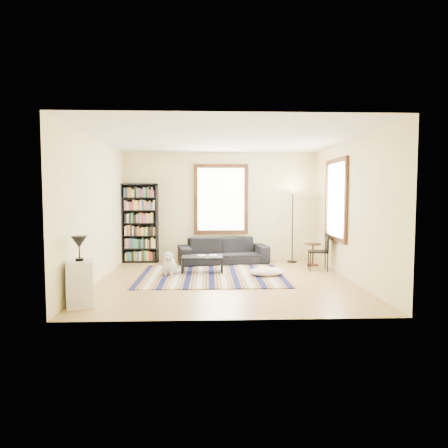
{
  "coord_description": "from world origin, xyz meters",
  "views": [
    {
      "loc": [
        -0.33,
        -7.83,
        1.7
      ],
      "look_at": [
        0.0,
        0.5,
        1.1
      ],
      "focal_mm": 32.0,
      "sensor_mm": 36.0,
      "label": 1
    }
  ],
  "objects_px": {
    "bookshelf": "(140,223)",
    "dog": "(170,263)",
    "folding_chair": "(318,252)",
    "white_cabinet": "(80,283)",
    "floor_cushion": "(267,272)",
    "sofa": "(223,251)",
    "floor_lamp": "(292,226)",
    "side_table": "(313,254)",
    "coffee_table": "(202,264)"
  },
  "relations": [
    {
      "from": "sofa",
      "to": "side_table",
      "type": "xyz_separation_m",
      "value": [
        2.16,
        -0.39,
        -0.05
      ]
    },
    {
      "from": "folding_chair",
      "to": "white_cabinet",
      "type": "relative_size",
      "value": 1.23
    },
    {
      "from": "white_cabinet",
      "to": "sofa",
      "type": "bearing_deg",
      "value": 41.91
    },
    {
      "from": "side_table",
      "to": "dog",
      "type": "xyz_separation_m",
      "value": [
        -3.35,
        -1.01,
        -0.01
      ]
    },
    {
      "from": "side_table",
      "to": "folding_chair",
      "type": "height_order",
      "value": "folding_chair"
    },
    {
      "from": "sofa",
      "to": "dog",
      "type": "height_order",
      "value": "sofa"
    },
    {
      "from": "bookshelf",
      "to": "sofa",
      "type": "bearing_deg",
      "value": -7.33
    },
    {
      "from": "floor_cushion",
      "to": "folding_chair",
      "type": "bearing_deg",
      "value": 24.83
    },
    {
      "from": "coffee_table",
      "to": "floor_lamp",
      "type": "xyz_separation_m",
      "value": [
        2.26,
        1.27,
        0.75
      ]
    },
    {
      "from": "coffee_table",
      "to": "side_table",
      "type": "distance_m",
      "value": 2.78
    },
    {
      "from": "sofa",
      "to": "floor_lamp",
      "type": "distance_m",
      "value": 1.87
    },
    {
      "from": "sofa",
      "to": "white_cabinet",
      "type": "bearing_deg",
      "value": -131.85
    },
    {
      "from": "sofa",
      "to": "floor_lamp",
      "type": "xyz_separation_m",
      "value": [
        1.76,
        0.1,
        0.61
      ]
    },
    {
      "from": "bookshelf",
      "to": "floor_cushion",
      "type": "bearing_deg",
      "value": -32.26
    },
    {
      "from": "sofa",
      "to": "bookshelf",
      "type": "relative_size",
      "value": 1.1
    },
    {
      "from": "white_cabinet",
      "to": "coffee_table",
      "type": "bearing_deg",
      "value": 38.45
    },
    {
      "from": "bookshelf",
      "to": "floor_lamp",
      "type": "distance_m",
      "value": 3.86
    },
    {
      "from": "floor_cushion",
      "to": "white_cabinet",
      "type": "xyz_separation_m",
      "value": [
        -3.2,
        -2.16,
        0.26
      ]
    },
    {
      "from": "side_table",
      "to": "folding_chair",
      "type": "distance_m",
      "value": 0.65
    },
    {
      "from": "coffee_table",
      "to": "folding_chair",
      "type": "height_order",
      "value": "folding_chair"
    },
    {
      "from": "bookshelf",
      "to": "floor_lamp",
      "type": "xyz_separation_m",
      "value": [
        3.86,
        -0.17,
        -0.07
      ]
    },
    {
      "from": "bookshelf",
      "to": "side_table",
      "type": "distance_m",
      "value": 4.37
    },
    {
      "from": "folding_chair",
      "to": "side_table",
      "type": "bearing_deg",
      "value": 93.45
    },
    {
      "from": "folding_chair",
      "to": "dog",
      "type": "bearing_deg",
      "value": -165.34
    },
    {
      "from": "coffee_table",
      "to": "floor_cushion",
      "type": "relative_size",
      "value": 1.24
    },
    {
      "from": "coffee_table",
      "to": "floor_cushion",
      "type": "height_order",
      "value": "coffee_table"
    },
    {
      "from": "floor_cushion",
      "to": "folding_chair",
      "type": "distance_m",
      "value": 1.42
    },
    {
      "from": "white_cabinet",
      "to": "floor_lamp",
      "type": "bearing_deg",
      "value": 27.08
    },
    {
      "from": "sofa",
      "to": "floor_lamp",
      "type": "height_order",
      "value": "floor_lamp"
    },
    {
      "from": "floor_cushion",
      "to": "sofa",
      "type": "bearing_deg",
      "value": 118.3
    },
    {
      "from": "bookshelf",
      "to": "floor_lamp",
      "type": "relative_size",
      "value": 1.08
    },
    {
      "from": "white_cabinet",
      "to": "bookshelf",
      "type": "bearing_deg",
      "value": 70.39
    },
    {
      "from": "side_table",
      "to": "folding_chair",
      "type": "xyz_separation_m",
      "value": [
        -0.05,
        -0.63,
        0.16
      ]
    },
    {
      "from": "bookshelf",
      "to": "side_table",
      "type": "xyz_separation_m",
      "value": [
        4.26,
        -0.66,
        -0.73
      ]
    },
    {
      "from": "folding_chair",
      "to": "white_cabinet",
      "type": "xyz_separation_m",
      "value": [
        -4.45,
        -2.74,
        -0.08
      ]
    },
    {
      "from": "bookshelf",
      "to": "folding_chair",
      "type": "height_order",
      "value": "bookshelf"
    },
    {
      "from": "sofa",
      "to": "floor_lamp",
      "type": "bearing_deg",
      "value": -6.69
    },
    {
      "from": "floor_cushion",
      "to": "floor_lamp",
      "type": "xyz_separation_m",
      "value": [
        0.9,
        1.7,
        0.84
      ]
    },
    {
      "from": "dog",
      "to": "coffee_table",
      "type": "bearing_deg",
      "value": 23.8
    },
    {
      "from": "bookshelf",
      "to": "dog",
      "type": "distance_m",
      "value": 2.04
    },
    {
      "from": "bookshelf",
      "to": "folding_chair",
      "type": "xyz_separation_m",
      "value": [
        4.21,
        -1.29,
        -0.57
      ]
    },
    {
      "from": "coffee_table",
      "to": "dog",
      "type": "bearing_deg",
      "value": -161.32
    },
    {
      "from": "floor_cushion",
      "to": "side_table",
      "type": "height_order",
      "value": "side_table"
    },
    {
      "from": "coffee_table",
      "to": "folding_chair",
      "type": "relative_size",
      "value": 1.05
    },
    {
      "from": "floor_cushion",
      "to": "folding_chair",
      "type": "height_order",
      "value": "folding_chair"
    },
    {
      "from": "floor_lamp",
      "to": "white_cabinet",
      "type": "bearing_deg",
      "value": -136.74
    },
    {
      "from": "floor_cushion",
      "to": "side_table",
      "type": "distance_m",
      "value": 1.78
    },
    {
      "from": "coffee_table",
      "to": "floor_lamp",
      "type": "height_order",
      "value": "floor_lamp"
    },
    {
      "from": "coffee_table",
      "to": "white_cabinet",
      "type": "relative_size",
      "value": 1.29
    },
    {
      "from": "bookshelf",
      "to": "white_cabinet",
      "type": "height_order",
      "value": "bookshelf"
    }
  ]
}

